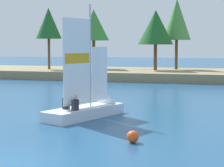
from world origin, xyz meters
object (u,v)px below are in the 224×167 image
shoreline_tree_midleft (49,24)px  channel_buoy (133,137)px  shoreline_tree_centre (94,25)px  sailboat (94,107)px  shoreline_tree_right (177,19)px  shoreline_tree_midright (156,27)px

shoreline_tree_midleft → channel_buoy: size_ratio=15.19×
shoreline_tree_centre → sailboat: 25.14m
shoreline_tree_midleft → shoreline_tree_right: size_ratio=0.87×
shoreline_tree_right → sailboat: size_ratio=1.32×
shoreline_tree_midleft → shoreline_tree_right: bearing=15.5°
sailboat → shoreline_tree_midright: bearing=23.6°
shoreline_tree_midleft → channel_buoy: (14.79, -25.85, -5.29)m
shoreline_tree_centre → channel_buoy: 30.62m
shoreline_tree_right → sailboat: bearing=-91.9°
shoreline_tree_midright → shoreline_tree_right: shoreline_tree_right is taller
shoreline_tree_midleft → shoreline_tree_centre: size_ratio=1.01×
shoreline_tree_right → sailboat: shoreline_tree_right is taller
shoreline_tree_right → channel_buoy: 29.97m
shoreline_tree_centre → sailboat: shoreline_tree_centre is taller
shoreline_tree_midleft → shoreline_tree_centre: shoreline_tree_midleft is taller
shoreline_tree_centre → shoreline_tree_midright: 6.84m
shoreline_tree_right → shoreline_tree_centre: bearing=-172.5°
shoreline_tree_midright → channel_buoy: size_ratio=14.36×
shoreline_tree_centre → shoreline_tree_right: size_ratio=0.86×
channel_buoy → shoreline_tree_midright: bearing=98.3°
shoreline_tree_centre → channel_buoy: (10.72, -28.21, -5.18)m
sailboat → channel_buoy: 5.66m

